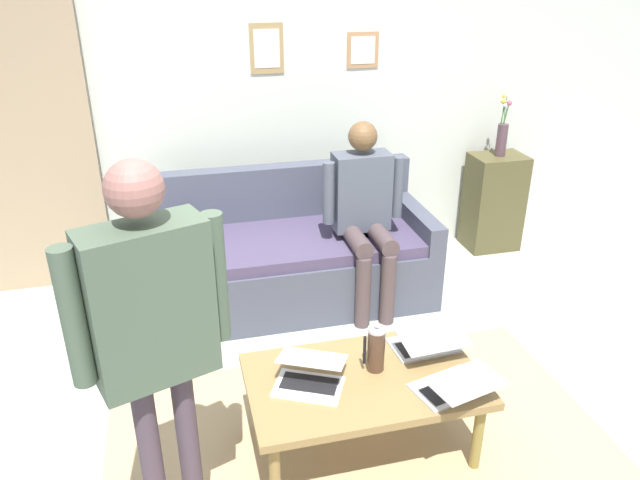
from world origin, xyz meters
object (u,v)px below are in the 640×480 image
object	(u,v)px
laptop_left	(310,377)
laptop_right	(454,386)
laptop_center	(427,343)
side_shelf	(494,202)
person_seated	(365,207)
couch	(291,257)
french_press	(376,349)
person_standing	(153,323)
coffee_table	(364,385)
flower_vase	(502,135)
interior_door	(32,151)

from	to	relation	value
laptop_left	laptop_right	xyz separation A→B (m)	(-0.62, 0.23, 0.00)
laptop_left	laptop_center	world-z (taller)	laptop_left
side_shelf	person_seated	distance (m)	1.51
couch	french_press	bearing A→B (deg)	94.00
french_press	person_seated	world-z (taller)	person_seated
french_press	person_standing	size ratio (longest dim) A/B	0.16
laptop_center	side_shelf	xyz separation A→B (m)	(-1.38, -1.83, -0.07)
coffee_table	french_press	world-z (taller)	french_press
laptop_right	laptop_center	bearing A→B (deg)	-92.33
flower_vase	person_seated	distance (m)	1.49
laptop_left	side_shelf	xyz separation A→B (m)	(-2.01, -1.95, -0.07)
laptop_right	coffee_table	bearing A→B (deg)	-30.89
laptop_left	flower_vase	distance (m)	2.84
french_press	flower_vase	world-z (taller)	flower_vase
couch	side_shelf	size ratio (longest dim) A/B	2.40
laptop_left	person_seated	size ratio (longest dim) A/B	0.31
laptop_left	flower_vase	xyz separation A→B (m)	(-2.01, -1.95, 0.49)
couch	laptop_left	bearing A→B (deg)	81.66
laptop_left	person_seated	world-z (taller)	person_seated
laptop_center	person_seated	bearing A→B (deg)	-92.37
laptop_right	french_press	world-z (taller)	french_press
side_shelf	couch	bearing A→B (deg)	12.82
laptop_right	person_seated	distance (m)	1.57
couch	french_press	world-z (taller)	couch
coffee_table	person_seated	bearing A→B (deg)	-107.57
person_seated	coffee_table	bearing A→B (deg)	72.43
interior_door	person_seated	xyz separation A→B (m)	(-2.11, 0.82, -0.30)
couch	laptop_center	world-z (taller)	couch
coffee_table	person_standing	bearing A→B (deg)	19.26
interior_door	person_seated	world-z (taller)	interior_door
french_press	laptop_left	bearing A→B (deg)	6.23
laptop_center	flower_vase	distance (m)	2.34
side_shelf	person_seated	size ratio (longest dim) A/B	0.62
laptop_center	person_standing	xyz separation A→B (m)	(1.27, 0.45, 0.60)
interior_door	flower_vase	distance (m)	3.45
laptop_left	person_standing	distance (m)	0.93
laptop_right	side_shelf	xyz separation A→B (m)	(-1.39, -2.17, -0.07)
couch	person_seated	bearing A→B (deg)	153.58
coffee_table	laptop_center	xyz separation A→B (m)	(-0.37, -0.13, 0.09)
coffee_table	person_standing	xyz separation A→B (m)	(0.90, 0.31, 0.68)
side_shelf	person_standing	xyz separation A→B (m)	(2.65, 2.27, 0.67)
french_press	person_seated	bearing A→B (deg)	-105.29
laptop_left	laptop_center	bearing A→B (deg)	-169.36
laptop_center	laptop_left	bearing A→B (deg)	10.64
interior_door	french_press	distance (m)	2.78
flower_vase	person_standing	bearing A→B (deg)	40.68
person_standing	flower_vase	bearing A→B (deg)	-139.32
coffee_table	flower_vase	world-z (taller)	flower_vase
person_seated	laptop_left	bearing A→B (deg)	62.62
french_press	side_shelf	distance (m)	2.55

